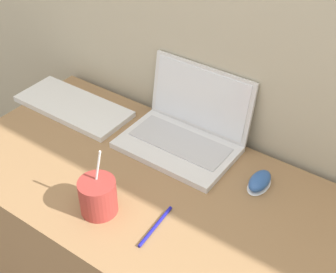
{
  "coord_description": "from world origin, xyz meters",
  "views": [
    {
      "loc": [
        0.58,
        -0.46,
        1.65
      ],
      "look_at": [
        -0.05,
        0.43,
        0.8
      ],
      "focal_mm": 50.0,
      "sensor_mm": 36.0,
      "label": 1
    }
  ],
  "objects_px": {
    "computer_mouse": "(260,182)",
    "external_keyboard": "(73,106)",
    "drink_cup": "(98,196)",
    "laptop": "(185,129)",
    "pen": "(155,226)"
  },
  "relations": [
    {
      "from": "laptop",
      "to": "pen",
      "type": "height_order",
      "value": "laptop"
    },
    {
      "from": "laptop",
      "to": "drink_cup",
      "type": "relative_size",
      "value": 1.81
    },
    {
      "from": "computer_mouse",
      "to": "external_keyboard",
      "type": "xyz_separation_m",
      "value": [
        -0.7,
        -0.02,
        -0.01
      ]
    },
    {
      "from": "laptop",
      "to": "computer_mouse",
      "type": "distance_m",
      "value": 0.29
    },
    {
      "from": "external_keyboard",
      "to": "pen",
      "type": "xyz_separation_m",
      "value": [
        0.56,
        -0.27,
        -0.01
      ]
    },
    {
      "from": "laptop",
      "to": "computer_mouse",
      "type": "xyz_separation_m",
      "value": [
        0.28,
        -0.04,
        -0.03
      ]
    },
    {
      "from": "laptop",
      "to": "computer_mouse",
      "type": "height_order",
      "value": "laptop"
    },
    {
      "from": "laptop",
      "to": "external_keyboard",
      "type": "bearing_deg",
      "value": -170.65
    },
    {
      "from": "drink_cup",
      "to": "computer_mouse",
      "type": "distance_m",
      "value": 0.45
    },
    {
      "from": "external_keyboard",
      "to": "pen",
      "type": "relative_size",
      "value": 2.7
    },
    {
      "from": "computer_mouse",
      "to": "external_keyboard",
      "type": "relative_size",
      "value": 0.24
    },
    {
      "from": "computer_mouse",
      "to": "external_keyboard",
      "type": "distance_m",
      "value": 0.71
    },
    {
      "from": "drink_cup",
      "to": "external_keyboard",
      "type": "height_order",
      "value": "drink_cup"
    },
    {
      "from": "laptop",
      "to": "external_keyboard",
      "type": "xyz_separation_m",
      "value": [
        -0.42,
        -0.07,
        -0.04
      ]
    },
    {
      "from": "drink_cup",
      "to": "pen",
      "type": "bearing_deg",
      "value": 13.03
    }
  ]
}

